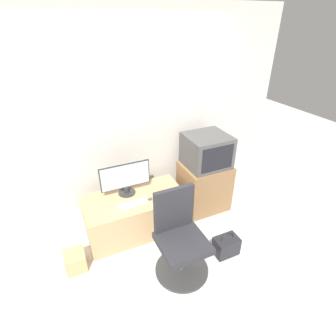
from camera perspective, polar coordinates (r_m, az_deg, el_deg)
ground_plane at (r=3.08m, az=0.88°, el=-21.80°), size 12.00×12.00×0.00m
wall_back at (r=3.35m, az=-8.85°, el=10.05°), size 4.40×0.05×2.60m
desk at (r=3.42m, az=-7.07°, el=-9.75°), size 1.24×0.64×0.50m
side_stand at (r=3.76m, az=7.82°, el=-3.93°), size 0.63×0.54×0.68m
main_monitor at (r=3.24m, az=-9.24°, el=-2.25°), size 0.62×0.21×0.41m
keyboard at (r=3.15m, az=-7.70°, el=-7.75°), size 0.34×0.11×0.01m
mouse at (r=3.19m, az=-3.92°, el=-6.70°), size 0.06×0.03×0.03m
crt_tv at (r=3.50m, az=8.41°, el=3.78°), size 0.56×0.53×0.43m
office_chair at (r=2.85m, az=2.60°, el=-15.58°), size 0.58×0.58×0.95m
cardboard_box_lower at (r=3.21m, az=-19.53°, el=-18.46°), size 0.22×0.24×0.21m
handbag at (r=3.25m, az=12.54°, el=-16.17°), size 0.28×0.19×0.32m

